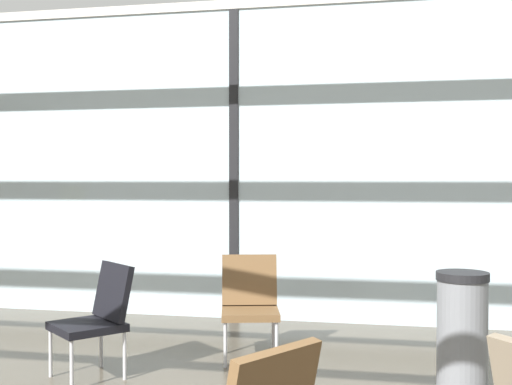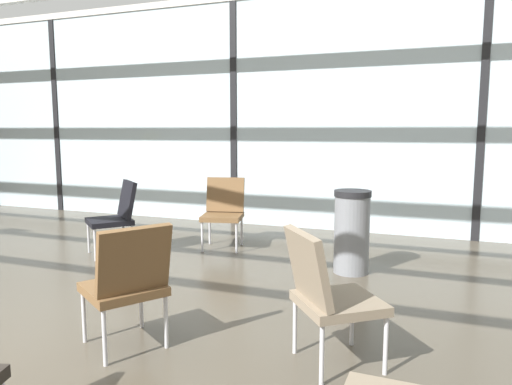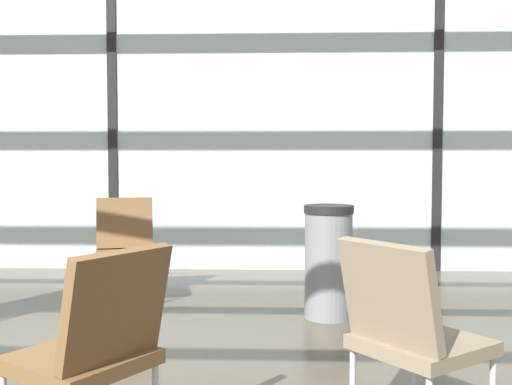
{
  "view_description": "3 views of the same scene",
  "coord_description": "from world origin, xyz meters",
  "px_view_note": "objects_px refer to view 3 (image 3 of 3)",
  "views": [
    {
      "loc": [
        1.64,
        -1.69,
        1.53
      ],
      "look_at": [
        0.34,
        4.73,
        1.4
      ],
      "focal_mm": 44.96,
      "sensor_mm": 36.0,
      "label": 1
    },
    {
      "loc": [
        2.96,
        -1.68,
        1.47
      ],
      "look_at": [
        0.58,
        4.61,
        0.58
      ],
      "focal_mm": 33.29,
      "sensor_mm": 36.0,
      "label": 2
    },
    {
      "loc": [
        1.81,
        -1.5,
        1.21
      ],
      "look_at": [
        1.62,
        3.55,
        0.93
      ],
      "focal_mm": 43.24,
      "sensor_mm": 36.0,
      "label": 3
    }
  ],
  "objects_px": {
    "parked_airplane": "(220,108)",
    "lounge_chair_3": "(409,327)",
    "lounge_chair_6": "(125,243)",
    "trash_bin": "(328,261)",
    "lounge_chair_4": "(95,341)"
  },
  "relations": [
    {
      "from": "parked_airplane",
      "to": "lounge_chair_3",
      "type": "distance_m",
      "value": 9.43
    },
    {
      "from": "parked_airplane",
      "to": "lounge_chair_6",
      "type": "bearing_deg",
      "value": -91.64
    },
    {
      "from": "lounge_chair_3",
      "to": "trash_bin",
      "type": "height_order",
      "value": "lounge_chair_3"
    },
    {
      "from": "parked_airplane",
      "to": "lounge_chair_4",
      "type": "relative_size",
      "value": 13.82
    },
    {
      "from": "lounge_chair_3",
      "to": "lounge_chair_4",
      "type": "height_order",
      "value": "same"
    },
    {
      "from": "lounge_chair_3",
      "to": "trash_bin",
      "type": "bearing_deg",
      "value": -32.65
    },
    {
      "from": "lounge_chair_4",
      "to": "lounge_chair_6",
      "type": "xyz_separation_m",
      "value": [
        -0.59,
        2.82,
        0.0
      ]
    },
    {
      "from": "trash_bin",
      "to": "lounge_chair_4",
      "type": "bearing_deg",
      "value": -115.65
    },
    {
      "from": "lounge_chair_3",
      "to": "lounge_chair_4",
      "type": "bearing_deg",
      "value": 63.56
    },
    {
      "from": "lounge_chair_6",
      "to": "trash_bin",
      "type": "distance_m",
      "value": 1.78
    },
    {
      "from": "parked_airplane",
      "to": "lounge_chair_4",
      "type": "distance_m",
      "value": 9.53
    },
    {
      "from": "lounge_chair_3",
      "to": "lounge_chair_6",
      "type": "bearing_deg",
      "value": -1.59
    },
    {
      "from": "parked_airplane",
      "to": "lounge_chair_6",
      "type": "xyz_separation_m",
      "value": [
        -0.19,
        -6.55,
        -1.67
      ]
    },
    {
      "from": "lounge_chair_4",
      "to": "trash_bin",
      "type": "distance_m",
      "value": 2.54
    },
    {
      "from": "lounge_chair_4",
      "to": "lounge_chair_3",
      "type": "bearing_deg",
      "value": 133.94
    }
  ]
}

